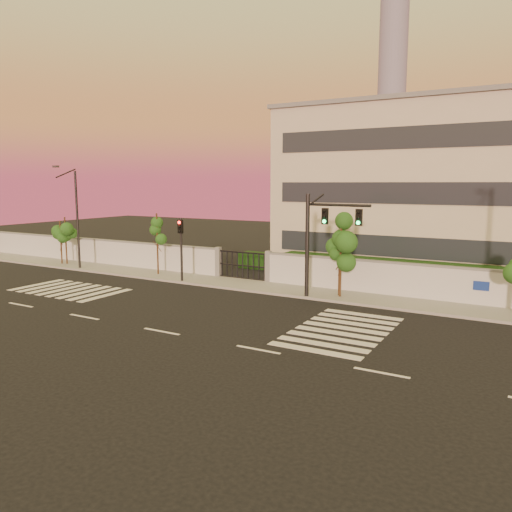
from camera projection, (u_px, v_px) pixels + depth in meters
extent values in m
plane|color=black|center=(162.00, 332.00, 22.49)|extent=(120.00, 120.00, 0.00)
cube|color=gray|center=(271.00, 288.00, 31.50)|extent=(60.00, 3.00, 0.15)
cube|color=silver|center=(93.00, 252.00, 41.24)|extent=(25.00, 0.30, 2.00)
cube|color=slate|center=(92.00, 239.00, 41.08)|extent=(25.00, 0.36, 0.12)
cube|color=slate|center=(218.00, 263.00, 35.09)|extent=(0.35, 0.35, 2.20)
cube|color=slate|center=(268.00, 267.00, 33.13)|extent=(0.35, 0.35, 2.20)
cube|color=black|center=(432.00, 278.00, 30.41)|extent=(20.00, 2.00, 1.80)
cube|color=black|center=(128.00, 253.00, 42.69)|extent=(12.00, 1.80, 1.40)
cube|color=black|center=(276.00, 262.00, 38.48)|extent=(6.00, 1.50, 1.20)
cube|color=beige|center=(455.00, 192.00, 36.11)|extent=(24.00, 12.00, 12.00)
cube|color=#262D38|center=(438.00, 249.00, 31.45)|extent=(22.00, 0.08, 1.40)
cube|color=#262D38|center=(441.00, 193.00, 30.94)|extent=(22.00, 0.08, 1.40)
cube|color=#262D38|center=(444.00, 136.00, 30.43)|extent=(22.00, 0.08, 1.40)
cube|color=slate|center=(460.00, 105.00, 35.23)|extent=(24.40, 12.40, 0.30)
cylinder|color=slate|center=(391.00, 98.00, 287.04)|extent=(16.00, 16.00, 110.00)
cube|color=silver|center=(37.00, 285.00, 32.79)|extent=(0.50, 4.00, 0.02)
cube|color=silver|center=(46.00, 286.00, 32.35)|extent=(0.50, 4.00, 0.02)
cube|color=silver|center=(55.00, 288.00, 31.91)|extent=(0.50, 4.00, 0.02)
cube|color=silver|center=(65.00, 289.00, 31.47)|extent=(0.50, 4.00, 0.02)
cube|color=silver|center=(75.00, 291.00, 31.02)|extent=(0.50, 4.00, 0.02)
cube|color=silver|center=(85.00, 292.00, 30.58)|extent=(0.50, 4.00, 0.02)
cube|color=silver|center=(95.00, 294.00, 30.14)|extent=(0.50, 4.00, 0.02)
cube|color=silver|center=(106.00, 295.00, 29.70)|extent=(0.50, 4.00, 0.02)
cube|color=silver|center=(314.00, 350.00, 19.91)|extent=(4.00, 0.50, 0.02)
cube|color=silver|center=(323.00, 344.00, 20.69)|extent=(4.00, 0.50, 0.02)
cube|color=silver|center=(331.00, 338.00, 21.46)|extent=(4.00, 0.50, 0.02)
cube|color=silver|center=(338.00, 333.00, 22.23)|extent=(4.00, 0.50, 0.02)
cube|color=silver|center=(345.00, 328.00, 23.01)|extent=(4.00, 0.50, 0.02)
cube|color=silver|center=(351.00, 323.00, 23.78)|extent=(4.00, 0.50, 0.02)
cube|color=silver|center=(357.00, 319.00, 24.55)|extent=(4.00, 0.50, 0.02)
cube|color=silver|center=(363.00, 315.00, 25.33)|extent=(4.00, 0.50, 0.02)
cube|color=silver|center=(21.00, 305.00, 27.39)|extent=(2.00, 0.15, 0.01)
cube|color=silver|center=(84.00, 317.00, 24.94)|extent=(2.00, 0.15, 0.01)
cube|color=silver|center=(162.00, 331.00, 22.49)|extent=(2.00, 0.15, 0.01)
cube|color=silver|center=(258.00, 350.00, 20.03)|extent=(2.00, 0.15, 0.01)
cube|color=silver|center=(381.00, 373.00, 17.58)|extent=(2.00, 0.15, 0.01)
cylinder|color=#382314|center=(66.00, 241.00, 40.26)|extent=(0.12, 0.12, 3.94)
sphere|color=#154A18|center=(65.00, 227.00, 40.09)|extent=(1.06, 1.06, 1.06)
sphere|color=#154A18|center=(70.00, 234.00, 40.18)|extent=(0.81, 0.81, 0.81)
sphere|color=#154A18|center=(61.00, 232.00, 40.17)|extent=(0.77, 0.77, 0.77)
cylinder|color=#382314|center=(61.00, 243.00, 40.39)|extent=(0.11, 0.11, 3.61)
sphere|color=#154A18|center=(60.00, 230.00, 40.24)|extent=(1.04, 1.04, 1.04)
sphere|color=#154A18|center=(65.00, 237.00, 40.31)|extent=(0.79, 0.79, 0.79)
sphere|color=#154A18|center=(57.00, 234.00, 40.31)|extent=(0.76, 0.76, 0.76)
cylinder|color=#382314|center=(157.00, 245.00, 35.62)|extent=(0.12, 0.12, 4.52)
sphere|color=#154A18|center=(157.00, 226.00, 35.42)|extent=(1.10, 1.10, 1.10)
sphere|color=#154A18|center=(163.00, 236.00, 35.52)|extent=(0.84, 0.84, 0.84)
sphere|color=#154A18|center=(152.00, 232.00, 35.50)|extent=(0.80, 0.80, 0.80)
cylinder|color=#382314|center=(339.00, 265.00, 28.87)|extent=(0.11, 0.11, 3.91)
sphere|color=#154A18|center=(340.00, 245.00, 28.70)|extent=(1.04, 1.04, 1.04)
sphere|color=#154A18|center=(346.00, 255.00, 28.78)|extent=(0.79, 0.79, 0.79)
sphere|color=#154A18|center=(334.00, 251.00, 28.77)|extent=(0.75, 0.75, 0.75)
cylinder|color=#382314|center=(341.00, 257.00, 28.50)|extent=(0.13, 0.13, 4.86)
sphere|color=#154A18|center=(341.00, 232.00, 28.29)|extent=(1.17, 1.17, 1.17)
sphere|color=#154A18|center=(349.00, 245.00, 28.40)|extent=(0.89, 0.89, 0.89)
sphere|color=#154A18|center=(335.00, 240.00, 28.38)|extent=(0.85, 0.85, 0.85)
cylinder|color=black|center=(307.00, 247.00, 28.54)|extent=(0.23, 0.23, 6.03)
cylinder|color=black|center=(339.00, 205.00, 27.28)|extent=(3.70, 0.50, 0.16)
cube|color=black|center=(325.00, 216.00, 27.71)|extent=(0.34, 0.18, 0.88)
sphere|color=#0CF259|center=(324.00, 221.00, 27.66)|extent=(0.19, 0.19, 0.19)
cube|color=black|center=(359.00, 217.00, 26.76)|extent=(0.34, 0.18, 0.88)
sphere|color=#0CF259|center=(358.00, 223.00, 26.70)|extent=(0.19, 0.19, 0.19)
cylinder|color=black|center=(181.00, 251.00, 33.19)|extent=(0.16, 0.16, 4.38)
cube|color=black|center=(180.00, 227.00, 32.92)|extent=(0.34, 0.18, 0.88)
sphere|color=red|center=(179.00, 223.00, 32.79)|extent=(0.19, 0.19, 0.19)
cylinder|color=black|center=(78.00, 221.00, 38.11)|extent=(0.17, 0.17, 7.55)
cylinder|color=black|center=(66.00, 173.00, 36.86)|extent=(0.09, 1.81, 0.73)
cube|color=#3F3F44|center=(56.00, 166.00, 36.06)|extent=(0.47, 0.24, 0.14)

